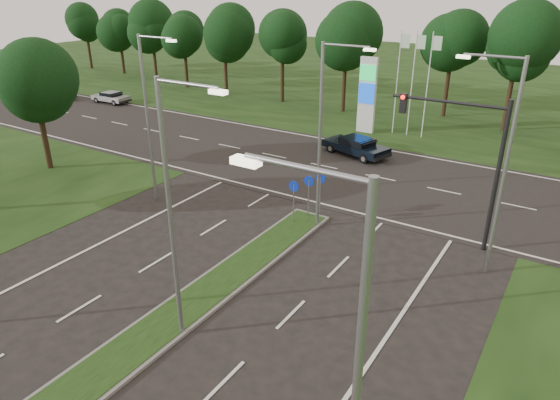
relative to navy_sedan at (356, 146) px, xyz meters
The scene contains 16 objects.
verge_far 27.88m from the navy_sedan, 85.52° to the left, with size 160.00×50.00×0.02m, color black.
cross_road 3.94m from the navy_sedan, 55.85° to the right, with size 160.00×12.00×0.02m, color black.
median_kerb 23.32m from the navy_sedan, 84.64° to the right, with size 2.00×26.00×0.12m, color slate.
streetlight_median_near 21.89m from the navy_sedan, 81.48° to the right, with size 2.53×0.22×9.00m.
streetlight_median_far 12.45m from the navy_sedan, 74.17° to the right, with size 2.53×0.22×9.00m.
streetlight_left_far 15.20m from the navy_sedan, 114.86° to the right, with size 2.53×0.22×9.00m.
streetlight_right_far 16.29m from the navy_sedan, 45.60° to the right, with size 2.53×0.22×9.00m.
streetlight_right_near 27.84m from the navy_sedan, 66.47° to the right, with size 2.53×0.22×9.00m.
traffic_signal 13.72m from the navy_sedan, 44.53° to the right, with size 5.10×0.42×7.00m.
median_signs 11.07m from the navy_sedan, 78.61° to the right, with size 1.16×1.76×2.38m.
gas_pylon 6.55m from the navy_sedan, 105.41° to the left, with size 5.80×1.26×8.00m.
tree_left_far 21.28m from the navy_sedan, 139.81° to the right, with size 5.20×5.20×8.86m.
treeline_far 14.30m from the navy_sedan, 79.84° to the left, with size 6.00×6.00×9.90m.
navy_sedan is the anchor object (origin of this frame).
far_car_a 27.74m from the navy_sedan, behind, with size 4.00×1.84×1.13m.
far_car_b 33.76m from the navy_sedan, behind, with size 4.17×2.36×1.13m.
Camera 1 is at (11.35, -4.14, 11.50)m, focal length 32.00 mm.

